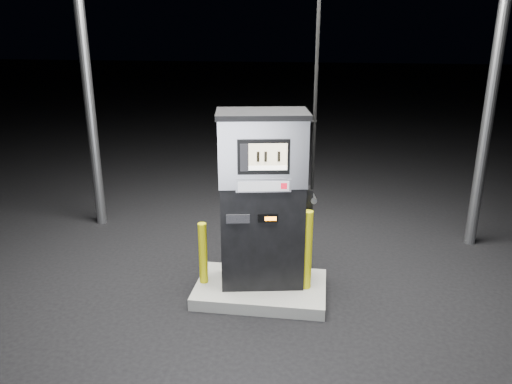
# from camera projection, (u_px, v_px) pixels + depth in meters

# --- Properties ---
(ground) EXTENTS (80.00, 80.00, 0.00)m
(ground) POSITION_uv_depth(u_px,v_px,m) (261.00, 294.00, 6.24)
(ground) COLOR black
(ground) RESTS_ON ground
(pump_island) EXTENTS (1.60, 1.00, 0.15)m
(pump_island) POSITION_uv_depth(u_px,v_px,m) (261.00, 289.00, 6.22)
(pump_island) COLOR slate
(pump_island) RESTS_ON ground
(fuel_dispenser) EXTENTS (1.22, 0.81, 4.43)m
(fuel_dispenser) POSITION_uv_depth(u_px,v_px,m) (262.00, 198.00, 5.94)
(fuel_dispenser) COLOR black
(fuel_dispenser) RESTS_ON pump_island
(bollard_left) EXTENTS (0.11, 0.11, 0.79)m
(bollard_left) POSITION_uv_depth(u_px,v_px,m) (203.00, 253.00, 6.12)
(bollard_left) COLOR #C8C30B
(bollard_left) RESTS_ON pump_island
(bollard_right) EXTENTS (0.18, 0.18, 0.99)m
(bollard_right) POSITION_uv_depth(u_px,v_px,m) (306.00, 250.00, 5.97)
(bollard_right) COLOR #C8C30B
(bollard_right) RESTS_ON pump_island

